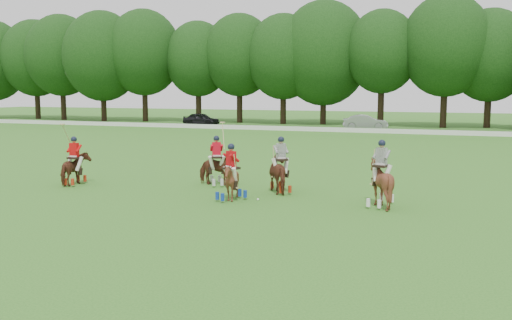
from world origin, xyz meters
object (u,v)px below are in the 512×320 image
(car_left, at_px, (201,119))
(polo_red_a, at_px, (75,168))
(car_mid, at_px, (365,122))
(polo_stripe_b, at_px, (381,182))
(polo_red_c, at_px, (231,181))
(polo_ball, at_px, (258,199))
(polo_stripe_a, at_px, (281,172))
(polo_red_b, at_px, (217,168))

(car_left, xyz_separation_m, polo_red_a, (13.00, -38.84, 0.03))
(polo_red_a, bearing_deg, car_left, 108.50)
(car_mid, relative_size, polo_stripe_b, 1.92)
(polo_red_c, xyz_separation_m, polo_ball, (0.93, 0.35, -0.71))
(polo_red_a, bearing_deg, polo_stripe_a, 9.23)
(polo_stripe_a, relative_size, polo_stripe_b, 0.95)
(car_left, relative_size, polo_stripe_a, 1.87)
(polo_red_a, bearing_deg, polo_red_b, 19.53)
(polo_red_b, bearing_deg, polo_stripe_a, -11.08)
(polo_stripe_a, bearing_deg, car_left, 120.44)
(polo_stripe_b, bearing_deg, polo_stripe_a, 161.71)
(car_mid, height_order, polo_stripe_b, polo_stripe_b)
(car_mid, relative_size, polo_red_a, 1.72)
(polo_ball, bearing_deg, car_left, 118.90)
(car_left, bearing_deg, car_mid, -85.71)
(polo_red_c, distance_m, polo_stripe_a, 2.58)
(car_mid, distance_m, polo_ball, 39.43)
(car_mid, bearing_deg, polo_red_b, 168.16)
(polo_red_a, relative_size, polo_stripe_b, 1.11)
(car_mid, distance_m, polo_stripe_b, 39.46)
(polo_red_c, bearing_deg, polo_red_a, 173.90)
(polo_red_a, relative_size, polo_red_b, 0.98)
(polo_red_c, bearing_deg, polo_stripe_b, 9.45)
(polo_red_a, bearing_deg, polo_stripe_b, 0.30)
(polo_red_c, bearing_deg, car_left, 117.63)
(car_left, distance_m, polo_red_c, 44.78)
(car_left, height_order, polo_ball, car_left)
(polo_stripe_a, bearing_deg, polo_stripe_b, -18.29)
(car_mid, xyz_separation_m, polo_red_a, (-5.82, -38.84, -0.00))
(polo_red_a, relative_size, polo_ball, 29.58)
(polo_red_a, xyz_separation_m, polo_red_c, (7.77, -0.83, 0.01))
(polo_red_a, height_order, polo_red_c, polo_red_a)
(polo_red_b, xyz_separation_m, polo_red_c, (1.93, -2.90, -0.00))
(polo_stripe_a, distance_m, polo_ball, 2.10)
(car_mid, xyz_separation_m, polo_stripe_b, (7.35, -38.77, 0.12))
(polo_ball, bearing_deg, polo_stripe_a, 82.15)
(car_left, bearing_deg, polo_stripe_a, -145.27)
(car_mid, height_order, polo_stripe_a, polo_stripe_a)
(car_left, bearing_deg, polo_ball, -146.82)
(car_left, bearing_deg, polo_red_b, -148.59)
(polo_red_b, distance_m, polo_stripe_a, 3.19)
(polo_ball, bearing_deg, polo_red_b, 138.35)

